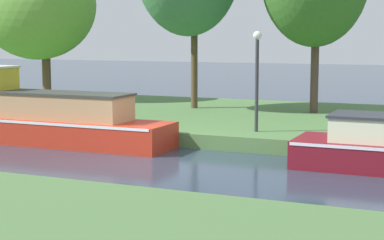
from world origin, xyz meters
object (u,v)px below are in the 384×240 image
object	(u,v)px
mooring_post_near	(49,108)
willow_tree_left	(36,5)
red_barge	(33,119)
lamp_post	(257,68)

from	to	relation	value
mooring_post_near	willow_tree_left	bearing A→B (deg)	129.44
red_barge	willow_tree_left	xyz separation A→B (m)	(-5.28, 7.30, 3.67)
lamp_post	mooring_post_near	world-z (taller)	lamp_post
red_barge	lamp_post	world-z (taller)	lamp_post
red_barge	mooring_post_near	distance (m)	1.50
red_barge	willow_tree_left	world-z (taller)	willow_tree_left
red_barge	mooring_post_near	world-z (taller)	red_barge
lamp_post	willow_tree_left	bearing A→B (deg)	154.96
willow_tree_left	lamp_post	world-z (taller)	willow_tree_left
willow_tree_left	mooring_post_near	distance (m)	8.37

